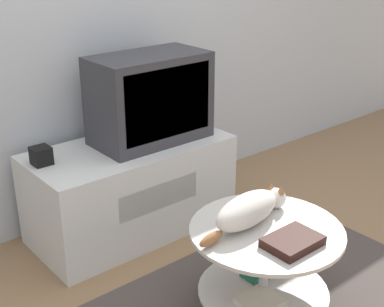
% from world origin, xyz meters
% --- Properties ---
extents(ground_plane, '(12.00, 12.00, 0.00)m').
position_xyz_m(ground_plane, '(0.00, 0.00, 0.00)').
color(ground_plane, '#93704C').
extents(wall_back, '(8.00, 0.05, 2.60)m').
position_xyz_m(wall_back, '(0.00, 1.36, 1.30)').
color(wall_back, silver).
rests_on(wall_back, ground_plane).
extents(rug, '(1.84, 1.04, 0.02)m').
position_xyz_m(rug, '(0.00, 0.00, 0.01)').
color(rug, '#4C423D').
rests_on(rug, ground_plane).
extents(tv_stand, '(1.18, 0.57, 0.55)m').
position_xyz_m(tv_stand, '(-0.07, 0.99, 0.27)').
color(tv_stand, silver).
rests_on(tv_stand, ground_plane).
extents(tv, '(0.67, 0.37, 0.51)m').
position_xyz_m(tv, '(0.09, 0.99, 0.80)').
color(tv, '#333338').
rests_on(tv, tv_stand).
extents(speaker, '(0.10, 0.10, 0.10)m').
position_xyz_m(speaker, '(-0.57, 1.07, 0.59)').
color(speaker, black).
rests_on(speaker, tv_stand).
extents(coffee_table, '(0.69, 0.69, 0.45)m').
position_xyz_m(coffee_table, '(-0.06, -0.07, 0.31)').
color(coffee_table, '#B2B2B7').
rests_on(coffee_table, rug).
extents(dvd_box, '(0.23, 0.17, 0.04)m').
position_xyz_m(dvd_box, '(-0.07, -0.24, 0.49)').
color(dvd_box, black).
rests_on(dvd_box, coffee_table).
extents(cat, '(0.58, 0.20, 0.14)m').
position_xyz_m(cat, '(-0.08, 0.01, 0.54)').
color(cat, silver).
rests_on(cat, coffee_table).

